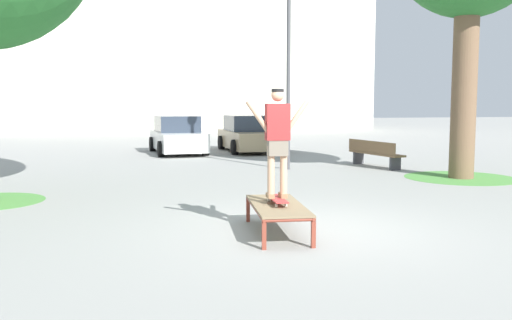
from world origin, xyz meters
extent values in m
plane|color=#999993|center=(0.00, 0.00, 0.00)|extent=(120.00, 120.00, 0.00)
cube|color=silver|center=(0.75, 33.31, 5.64)|extent=(29.63, 4.00, 11.27)
cube|color=brown|center=(-0.80, 0.75, 0.19)|extent=(0.07, 0.07, 0.38)
cube|color=brown|center=(-0.10, 0.69, 0.19)|extent=(0.07, 0.07, 0.38)
cube|color=brown|center=(-0.96, -1.08, 0.19)|extent=(0.07, 0.07, 0.38)
cube|color=brown|center=(-0.27, -1.14, 0.19)|extent=(0.07, 0.07, 0.38)
cylinder|color=brown|center=(-0.88, -0.16, 0.41)|extent=(0.22, 1.90, 0.05)
cylinder|color=brown|center=(-0.18, -0.22, 0.41)|extent=(0.22, 1.90, 0.05)
cylinder|color=brown|center=(-0.45, 0.72, 0.41)|extent=(0.76, 0.12, 0.05)
cylinder|color=brown|center=(-0.61, -1.11, 0.41)|extent=(0.76, 0.12, 0.05)
cube|color=#847051|center=(-0.53, -0.19, 0.45)|extent=(0.93, 1.96, 0.03)
cube|color=#B23333|center=(-0.53, -0.16, 0.54)|extent=(0.24, 0.81, 0.02)
cylinder|color=silver|center=(-0.59, 0.12, 0.49)|extent=(0.03, 0.06, 0.06)
cylinder|color=silver|center=(-0.44, 0.11, 0.49)|extent=(0.03, 0.06, 0.06)
cylinder|color=silver|center=(-0.62, -0.44, 0.49)|extent=(0.03, 0.06, 0.06)
cylinder|color=silver|center=(-0.47, -0.45, 0.49)|extent=(0.03, 0.06, 0.06)
cylinder|color=tan|center=(-0.63, -0.16, 0.96)|extent=(0.11, 0.11, 0.82)
cube|color=#99704C|center=(-0.63, -0.11, 0.59)|extent=(0.11, 0.24, 0.07)
cylinder|color=tan|center=(-0.43, -0.17, 0.96)|extent=(0.11, 0.11, 0.82)
cube|color=#99704C|center=(-0.43, -0.12, 0.59)|extent=(0.11, 0.24, 0.07)
cube|color=#756B5B|center=(-0.53, -0.16, 1.34)|extent=(0.31, 0.22, 0.24)
cube|color=maroon|center=(-0.53, -0.16, 1.74)|extent=(0.37, 0.24, 0.56)
cylinder|color=tan|center=(-0.83, -0.15, 1.81)|extent=(0.40, 0.10, 0.52)
cylinder|color=tan|center=(-0.23, -0.18, 1.81)|extent=(0.40, 0.10, 0.52)
sphere|color=tan|center=(-0.53, -0.16, 2.15)|extent=(0.20, 0.20, 0.20)
cylinder|color=black|center=(-0.53, -0.16, 2.22)|extent=(0.19, 0.19, 0.05)
cylinder|color=brown|center=(5.97, 4.90, 2.33)|extent=(0.65, 0.65, 4.66)
cylinder|color=#519342|center=(5.97, 4.90, 0.00)|extent=(2.99, 2.99, 0.01)
cube|color=silver|center=(-0.86, 13.96, 0.51)|extent=(2.03, 4.32, 0.70)
cube|color=#2D3847|center=(-0.87, 14.11, 1.18)|extent=(1.72, 2.22, 0.64)
cylinder|color=black|center=(0.09, 12.73, 0.30)|extent=(0.27, 0.62, 0.60)
cylinder|color=black|center=(-1.60, 12.60, 0.30)|extent=(0.27, 0.62, 0.60)
cylinder|color=black|center=(-0.11, 15.33, 0.30)|extent=(0.27, 0.62, 0.60)
cylinder|color=black|center=(-1.81, 15.19, 0.30)|extent=(0.27, 0.62, 0.60)
cube|color=tan|center=(2.05, 14.15, 0.51)|extent=(1.85, 4.26, 0.70)
cube|color=#2D3847|center=(2.04, 14.30, 1.18)|extent=(1.64, 2.16, 0.64)
cylinder|color=black|center=(2.94, 12.88, 0.30)|extent=(0.24, 0.61, 0.60)
cylinder|color=black|center=(1.25, 12.82, 0.30)|extent=(0.24, 0.61, 0.60)
cylinder|color=black|center=(2.85, 15.48, 0.30)|extent=(0.24, 0.61, 0.60)
cylinder|color=black|center=(1.15, 15.42, 0.30)|extent=(0.24, 0.61, 0.60)
cube|color=brown|center=(4.86, 7.83, 0.43)|extent=(0.90, 2.44, 0.06)
cube|color=brown|center=(4.66, 7.79, 0.65)|extent=(0.51, 2.36, 0.36)
cube|color=#424247|center=(4.67, 8.77, 0.20)|extent=(0.38, 0.15, 0.40)
cube|color=#424247|center=(5.04, 6.89, 0.20)|extent=(0.38, 0.15, 0.40)
cylinder|color=#4C4C51|center=(1.95, 7.80, 2.75)|extent=(0.12, 0.12, 5.50)
camera|label=1|loc=(-2.75, -8.42, 2.03)|focal=39.11mm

